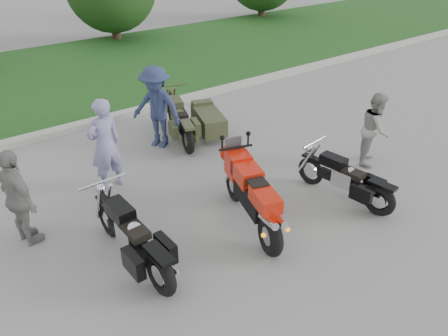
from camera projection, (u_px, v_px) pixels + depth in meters
ground at (242, 249)px, 7.00m from camera, size 80.00×80.00×0.00m
curb at (96, 122)px, 11.13m from camera, size 60.00×0.30×0.15m
grass_strip at (46, 79)px, 14.02m from camera, size 60.00×8.00×0.14m
sportbike_red at (252, 195)px, 7.22m from camera, size 0.88×2.21×1.08m
cruiser_left at (135, 241)px, 6.47m from camera, size 0.42×2.31×0.89m
cruiser_right at (348, 181)px, 8.01m from camera, size 0.51×2.04×0.79m
cruiser_sidecar at (197, 121)px, 10.32m from camera, size 1.52×2.22×0.88m
person_stripe at (105, 145)px, 8.15m from camera, size 0.72×0.52×1.83m
person_grey at (375, 129)px, 9.11m from camera, size 0.95×0.90×1.55m
person_denim at (157, 107)px, 9.68m from camera, size 1.19×1.40×1.88m
person_back at (19, 199)px, 6.76m from camera, size 0.62×1.04×1.66m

